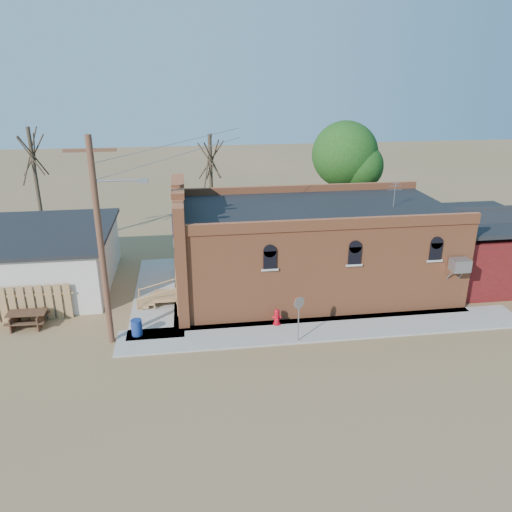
{
  "coord_description": "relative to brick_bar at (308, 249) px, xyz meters",
  "views": [
    {
      "loc": [
        -4.59,
        -18.84,
        11.39
      ],
      "look_at": [
        -1.26,
        4.63,
        2.4
      ],
      "focal_mm": 35.0,
      "sensor_mm": 36.0,
      "label": 1
    }
  ],
  "objects": [
    {
      "name": "fire_hydrant",
      "position": [
        -2.35,
        -3.91,
        -1.87
      ],
      "size": [
        0.47,
        0.46,
        0.8
      ],
      "rotation": [
        0.0,
        0.0,
        -0.38
      ],
      "color": "#B80A18",
      "rests_on": "sidewalk_south"
    },
    {
      "name": "ground",
      "position": [
        -1.64,
        -5.49,
        -2.34
      ],
      "size": [
        120.0,
        120.0,
        0.0
      ],
      "primitive_type": "plane",
      "color": "olive",
      "rests_on": "ground"
    },
    {
      "name": "trash_barrel",
      "position": [
        -8.76,
        -3.99,
        -1.89
      ],
      "size": [
        0.56,
        0.56,
        0.75
      ],
      "primitive_type": "cylinder",
      "rotation": [
        0.0,
        0.0,
        0.18
      ],
      "color": "navy",
      "rests_on": "sidewalk_west"
    },
    {
      "name": "sidewalk_west",
      "position": [
        -7.94,
        0.51,
        -2.3
      ],
      "size": [
        2.6,
        10.0,
        0.08
      ],
      "primitive_type": "cube",
      "color": "#9E9991",
      "rests_on": "ground"
    },
    {
      "name": "red_shed",
      "position": [
        9.86,
        0.01,
        -0.07
      ],
      "size": [
        5.4,
        6.4,
        4.3
      ],
      "color": "#53150E",
      "rests_on": "ground"
    },
    {
      "name": "tree_bare_far",
      "position": [
        -15.64,
        8.51,
        4.02
      ],
      "size": [
        2.8,
        2.8,
        8.16
      ],
      "color": "#4F3E2D",
      "rests_on": "ground"
    },
    {
      "name": "tree_leafy",
      "position": [
        4.36,
        8.01,
        3.59
      ],
      "size": [
        4.4,
        4.4,
        8.15
      ],
      "color": "#4F3E2D",
      "rests_on": "ground"
    },
    {
      "name": "utility_pole",
      "position": [
        -9.79,
        -4.29,
        2.43
      ],
      "size": [
        3.12,
        0.26,
        9.0
      ],
      "color": "#533021",
      "rests_on": "ground"
    },
    {
      "name": "stop_sign",
      "position": [
        -1.69,
        -5.49,
        -0.61
      ],
      "size": [
        0.53,
        0.33,
        2.15
      ],
      "rotation": [
        0.0,
        0.0,
        0.08
      ],
      "color": "gray",
      "rests_on": "sidewalk_south"
    },
    {
      "name": "sidewalk_south",
      "position": [
        -0.14,
        -4.59,
        -2.3
      ],
      "size": [
        19.0,
        2.2,
        0.08
      ],
      "primitive_type": "cube",
      "color": "#9E9991",
      "rests_on": "ground"
    },
    {
      "name": "brick_bar",
      "position": [
        0.0,
        0.0,
        0.0
      ],
      "size": [
        16.4,
        7.97,
        6.3
      ],
      "color": "#B55E37",
      "rests_on": "ground"
    },
    {
      "name": "picnic_table",
      "position": [
        -13.89,
        -2.29,
        -1.86
      ],
      "size": [
        1.77,
        1.38,
        0.73
      ],
      "rotation": [
        0.0,
        0.0,
        -0.01
      ],
      "color": "#4B2E1E",
      "rests_on": "ground"
    },
    {
      "name": "wood_fence",
      "position": [
        -14.44,
        -1.69,
        -1.44
      ],
      "size": [
        5.2,
        0.1,
        1.8
      ],
      "primitive_type": null,
      "color": "#9B7E46",
      "rests_on": "ground"
    },
    {
      "name": "tree_bare_near",
      "position": [
        -4.64,
        7.51,
        3.62
      ],
      "size": [
        2.8,
        2.8,
        7.65
      ],
      "color": "#4F3E2D",
      "rests_on": "ground"
    }
  ]
}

